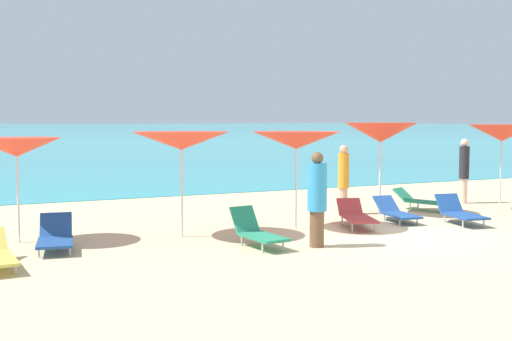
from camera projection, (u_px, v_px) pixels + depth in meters
The scene contains 15 objects.
ground_plane at pixel (224, 193), 22.42m from camera, with size 50.00×100.00×0.30m, color beige.
umbrella_0 at pixel (17, 147), 12.42m from camera, with size 1.86×1.86×2.11m.
umbrella_1 at pixel (181, 141), 13.03m from camera, with size 2.08×2.08×2.22m.
umbrella_2 at pixel (296, 140), 13.99m from camera, with size 2.01×2.01×2.20m.
umbrella_3 at pixel (381, 133), 16.21m from camera, with size 1.95×1.95×2.39m.
umbrella_4 at pixel (502, 133), 16.77m from camera, with size 1.75×1.75×2.35m.
lounge_chair_0 at pixel (356, 215), 14.32m from camera, with size 1.09×1.74×0.59m.
lounge_chair_4 at pixel (460, 212), 14.83m from camera, with size 0.89×1.55×0.65m.
lounge_chair_5 at pixel (423, 200), 17.01m from camera, with size 1.12×1.75×0.57m.
lounge_chair_6 at pixel (257, 231), 12.16m from camera, with size 0.69×1.48×0.73m.
lounge_chair_7 at pixel (55, 236), 11.84m from camera, with size 0.86×1.61×0.62m.
lounge_chair_9 at pixel (396, 211), 15.18m from camera, with size 0.74×1.59×0.55m.
beachgoer_0 at pixel (343, 177), 16.29m from camera, with size 0.29×0.29×1.82m.
beachgoer_2 at pixel (464, 168), 18.46m from camera, with size 0.29×0.29×1.92m.
beachgoer_3 at pixel (317, 197), 12.07m from camera, with size 0.38×0.38×1.85m.
Camera 1 is at (-8.49, -10.64, 2.46)m, focal length 43.84 mm.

